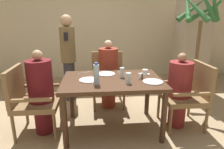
% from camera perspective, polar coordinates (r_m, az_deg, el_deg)
% --- Properties ---
extents(ground_plane, '(16.00, 16.00, 0.00)m').
position_cam_1_polar(ground_plane, '(2.95, 0.08, -14.98)').
color(ground_plane, '#9E8460').
extents(wall_back, '(8.00, 0.06, 2.80)m').
position_cam_1_polar(wall_back, '(5.08, -2.67, 14.90)').
color(wall_back, beige).
rests_on(wall_back, ground_plane).
extents(pillar_stone, '(0.58, 0.58, 2.70)m').
position_cam_1_polar(pillar_stone, '(4.65, 22.18, 12.98)').
color(pillar_stone, tan).
rests_on(pillar_stone, ground_plane).
extents(dining_table, '(1.31, 0.89, 0.73)m').
position_cam_1_polar(dining_table, '(2.67, 0.09, -3.21)').
color(dining_table, '#422819').
rests_on(dining_table, ground_plane).
extents(chair_left_side, '(0.56, 0.56, 0.92)m').
position_cam_1_polar(chair_left_side, '(2.84, -22.28, -6.20)').
color(chair_left_side, brown).
rests_on(chair_left_side, ground_plane).
extents(diner_in_left_chair, '(0.32, 0.32, 1.13)m').
position_cam_1_polar(diner_in_left_chair, '(2.77, -19.58, -4.70)').
color(diner_in_left_chair, '#5B1419').
rests_on(diner_in_left_chair, ground_plane).
extents(chair_far_side, '(0.56, 0.56, 0.92)m').
position_cam_1_polar(chair_far_side, '(3.53, -1.21, -0.54)').
color(chair_far_side, brown).
rests_on(chair_far_side, ground_plane).
extents(diner_in_far_chair, '(0.32, 0.32, 1.16)m').
position_cam_1_polar(diner_in_far_chair, '(3.37, -1.05, 0.24)').
color(diner_in_far_chair, maroon).
rests_on(diner_in_far_chair, ground_plane).
extents(chair_right_side, '(0.56, 0.56, 0.92)m').
position_cam_1_polar(chair_right_side, '(3.01, 21.07, -4.78)').
color(chair_right_side, brown).
rests_on(chair_right_side, ground_plane).
extents(diner_in_right_chair, '(0.32, 0.32, 1.07)m').
position_cam_1_polar(diner_in_right_chair, '(2.93, 18.60, -4.14)').
color(diner_in_right_chair, maroon).
rests_on(diner_in_right_chair, ground_plane).
extents(standing_host, '(0.27, 0.30, 1.56)m').
position_cam_1_polar(standing_host, '(3.69, -12.36, 5.18)').
color(standing_host, '#2D2D33').
rests_on(standing_host, ground_plane).
extents(potted_palm, '(0.86, 0.86, 2.05)m').
position_cam_1_polar(potted_palm, '(3.84, 23.13, 6.06)').
color(potted_palm, brown).
rests_on(potted_palm, ground_plane).
extents(plate_main_left, '(0.25, 0.25, 0.01)m').
position_cam_1_polar(plate_main_left, '(2.86, -1.68, 0.20)').
color(plate_main_left, white).
rests_on(plate_main_left, dining_table).
extents(plate_main_right, '(0.25, 0.25, 0.01)m').
position_cam_1_polar(plate_main_right, '(2.57, 11.59, -2.02)').
color(plate_main_right, white).
rests_on(plate_main_right, dining_table).
extents(plate_dessert_center, '(0.25, 0.25, 0.01)m').
position_cam_1_polar(plate_dessert_center, '(2.60, -6.57, -1.54)').
color(plate_dessert_center, white).
rests_on(plate_dessert_center, dining_table).
extents(teacup_with_saucer, '(0.14, 0.14, 0.07)m').
position_cam_1_polar(teacup_with_saucer, '(2.88, 9.39, 0.62)').
color(teacup_with_saucer, white).
rests_on(teacup_with_saucer, dining_table).
extents(water_bottle, '(0.07, 0.07, 0.28)m').
position_cam_1_polar(water_bottle, '(2.41, -4.49, 0.05)').
color(water_bottle, '#A3C6DB').
rests_on(water_bottle, dining_table).
extents(glass_tall_near, '(0.06, 0.06, 0.14)m').
position_cam_1_polar(glass_tall_near, '(2.70, 2.87, 0.56)').
color(glass_tall_near, silver).
rests_on(glass_tall_near, dining_table).
extents(glass_tall_mid, '(0.06, 0.06, 0.14)m').
position_cam_1_polar(glass_tall_mid, '(2.46, 4.71, -1.05)').
color(glass_tall_mid, silver).
rests_on(glass_tall_mid, dining_table).
extents(salt_shaker, '(0.03, 0.03, 0.08)m').
position_cam_1_polar(salt_shaker, '(2.65, 7.83, -0.48)').
color(salt_shaker, white).
rests_on(salt_shaker, dining_table).
extents(pepper_shaker, '(0.03, 0.03, 0.08)m').
position_cam_1_polar(pepper_shaker, '(2.66, 8.65, -0.50)').
color(pepper_shaker, '#4C3D2D').
rests_on(pepper_shaker, dining_table).
extents(fork_beside_plate, '(0.18, 0.11, 0.00)m').
position_cam_1_polar(fork_beside_plate, '(2.96, -7.60, 0.55)').
color(fork_beside_plate, silver).
rests_on(fork_beside_plate, dining_table).
extents(knife_beside_plate, '(0.18, 0.13, 0.00)m').
position_cam_1_polar(knife_beside_plate, '(2.94, 3.77, 0.55)').
color(knife_beside_plate, silver).
rests_on(knife_beside_plate, dining_table).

